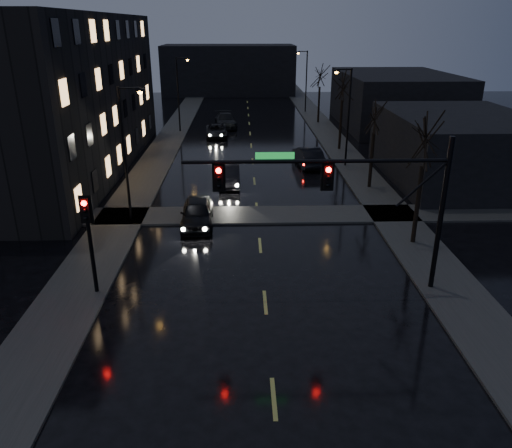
{
  "coord_description": "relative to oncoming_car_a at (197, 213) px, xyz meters",
  "views": [
    {
      "loc": [
        -0.95,
        -10.79,
        11.21
      ],
      "look_at": [
        -0.36,
        9.16,
        3.2
      ],
      "focal_mm": 35.0,
      "sensor_mm": 36.0,
      "label": 1
    }
  ],
  "objects": [
    {
      "name": "commercial_right_near",
      "position": [
        19.14,
        8.97,
        1.71
      ],
      "size": [
        10.0,
        14.0,
        5.0
      ],
      "primitive_type": "cube",
      "color": "black",
      "rests_on": "ground"
    },
    {
      "name": "sidewalk_right",
      "position": [
        12.14,
        17.97,
        -0.73
      ],
      "size": [
        3.0,
        140.0,
        0.12
      ],
      "primitive_type": "cube",
      "color": "#2D2D2B",
      "rests_on": "ground"
    },
    {
      "name": "streetlight_l_far",
      "position": [
        -3.94,
        27.97,
        3.98
      ],
      "size": [
        1.53,
        0.28,
        8.0
      ],
      "color": "black",
      "rests_on": "ground"
    },
    {
      "name": "tree_far",
      "position": [
        12.04,
        32.97,
        5.27
      ],
      "size": [
        3.43,
        3.43,
        7.88
      ],
      "color": "black",
      "rests_on": "ground"
    },
    {
      "name": "sidewalk_left",
      "position": [
        -4.86,
        17.97,
        -0.73
      ],
      "size": [
        3.0,
        140.0,
        0.12
      ],
      "primitive_type": "cube",
      "color": "#2D2D2B",
      "rests_on": "ground"
    },
    {
      "name": "tree_near",
      "position": [
        12.04,
        -3.03,
        5.43
      ],
      "size": [
        3.52,
        3.52,
        8.08
      ],
      "color": "black",
      "rests_on": "ground"
    },
    {
      "name": "streetlight_l_near",
      "position": [
        -3.94,
        0.97,
        3.98
      ],
      "size": [
        1.53,
        0.28,
        8.0
      ],
      "color": "black",
      "rests_on": "ground"
    },
    {
      "name": "signal_mast",
      "position": [
        7.49,
        -8.04,
        4.08
      ],
      "size": [
        11.11,
        0.41,
        7.0
      ],
      "color": "black",
      "rests_on": "ground"
    },
    {
      "name": "sidewalk_cross",
      "position": [
        3.64,
        1.47,
        -0.73
      ],
      "size": [
        40.0,
        3.0,
        0.12
      ],
      "primitive_type": "cube",
      "color": "#2D2D2B",
      "rests_on": "ground"
    },
    {
      "name": "far_block",
      "position": [
        0.64,
        60.97,
        3.21
      ],
      "size": [
        22.0,
        10.0,
        8.0
      ],
      "primitive_type": "cube",
      "color": "black",
      "rests_on": "ground"
    },
    {
      "name": "tree_mid_b",
      "position": [
        12.04,
        18.97,
        5.82
      ],
      "size": [
        3.74,
        3.74,
        8.59
      ],
      "color": "black",
      "rests_on": "ground"
    },
    {
      "name": "streetlight_r_far",
      "position": [
        11.23,
        40.97,
        3.98
      ],
      "size": [
        1.53,
        0.28,
        8.0
      ],
      "color": "black",
      "rests_on": "ground"
    },
    {
      "name": "oncoming_car_d",
      "position": [
        0.86,
        30.64,
        0.03
      ],
      "size": [
        2.94,
        5.86,
        1.63
      ],
      "primitive_type": "imported",
      "rotation": [
        0.0,
        0.0,
        0.12
      ],
      "color": "black",
      "rests_on": "ground"
    },
    {
      "name": "oncoming_car_a",
      "position": [
        0.0,
        0.0,
        0.0
      ],
      "size": [
        2.03,
        4.7,
        1.58
      ],
      "primitive_type": "imported",
      "rotation": [
        0.0,
        0.0,
        0.04
      ],
      "color": "black",
      "rests_on": "ground"
    },
    {
      "name": "ground",
      "position": [
        3.64,
        -17.03,
        -0.79
      ],
      "size": [
        160.0,
        160.0,
        0.0
      ],
      "primitive_type": "plane",
      "color": "black",
      "rests_on": "ground"
    },
    {
      "name": "signal_pole_left",
      "position": [
        -3.86,
        -8.04,
        2.22
      ],
      "size": [
        0.35,
        0.41,
        4.53
      ],
      "color": "black",
      "rests_on": "ground"
    },
    {
      "name": "tree_mid_a",
      "position": [
        12.04,
        6.97,
        5.04
      ],
      "size": [
        3.3,
        3.3,
        7.58
      ],
      "color": "black",
      "rests_on": "ground"
    },
    {
      "name": "streetlight_r_mid",
      "position": [
        11.23,
        12.97,
        3.98
      ],
      "size": [
        1.53,
        0.28,
        8.0
      ],
      "color": "black",
      "rests_on": "ground"
    },
    {
      "name": "oncoming_car_b",
      "position": [
        1.75,
        8.07,
        -0.07
      ],
      "size": [
        1.63,
        4.42,
        1.45
      ],
      "primitive_type": "imported",
      "rotation": [
        0.0,
        0.0,
        0.02
      ],
      "color": "black",
      "rests_on": "ground"
    },
    {
      "name": "commercial_right_far",
      "position": [
        20.64,
        30.97,
        2.21
      ],
      "size": [
        12.0,
        18.0,
        6.0
      ],
      "primitive_type": "cube",
      "color": "black",
      "rests_on": "ground"
    },
    {
      "name": "oncoming_car_c",
      "position": [
        0.05,
        25.21,
        -0.12
      ],
      "size": [
        2.52,
        4.92,
        1.33
      ],
      "primitive_type": "imported",
      "rotation": [
        0.0,
        0.0,
        0.07
      ],
      "color": "black",
      "rests_on": "ground"
    },
    {
      "name": "lead_car",
      "position": [
        8.31,
        13.26,
        0.04
      ],
      "size": [
        2.33,
        5.18,
        1.65
      ],
      "primitive_type": "imported",
      "rotation": [
        0.0,
        0.0,
        3.26
      ],
      "color": "black",
      "rests_on": "ground"
    },
    {
      "name": "apartment_block",
      "position": [
        -12.86,
        12.97,
        5.21
      ],
      "size": [
        12.0,
        30.0,
        12.0
      ],
      "primitive_type": "cube",
      "color": "black",
      "rests_on": "ground"
    }
  ]
}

